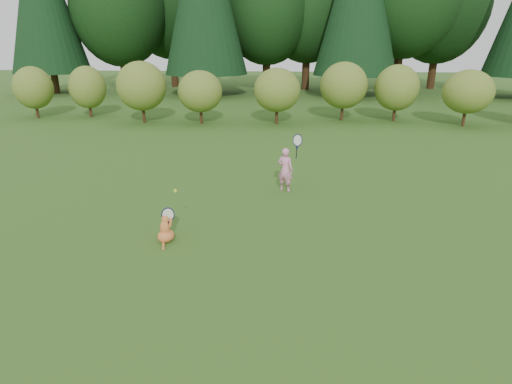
# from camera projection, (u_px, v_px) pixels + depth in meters

# --- Properties ---
(ground) EXTENTS (100.00, 100.00, 0.00)m
(ground) POSITION_uv_depth(u_px,v_px,m) (243.00, 239.00, 8.44)
(ground) COLOR #304D15
(ground) RESTS_ON ground
(shrub_row) EXTENTS (28.00, 3.00, 2.80)m
(shrub_row) POSITION_uv_depth(u_px,v_px,m) (273.00, 92.00, 20.19)
(shrub_row) COLOR #576B21
(shrub_row) RESTS_ON ground
(child) EXTENTS (0.67, 0.46, 1.71)m
(child) POSITION_uv_depth(u_px,v_px,m) (286.00, 169.00, 10.94)
(child) COLOR pink
(child) RESTS_ON ground
(cat) EXTENTS (0.44, 0.71, 0.74)m
(cat) POSITION_uv_depth(u_px,v_px,m) (166.00, 228.00, 8.26)
(cat) COLOR #D05728
(cat) RESTS_ON ground
(tennis_ball) EXTENTS (0.07, 0.07, 0.07)m
(tennis_ball) POSITION_uv_depth(u_px,v_px,m) (175.00, 191.00, 8.27)
(tennis_ball) COLOR #A7D418
(tennis_ball) RESTS_ON ground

